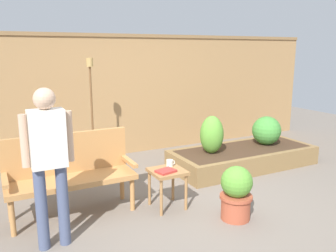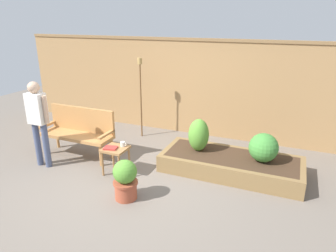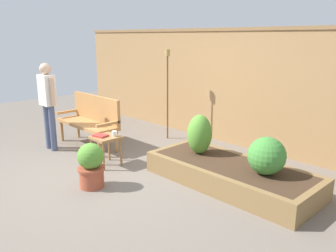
% 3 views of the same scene
% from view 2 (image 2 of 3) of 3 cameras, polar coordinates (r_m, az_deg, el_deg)
% --- Properties ---
extents(ground_plane, '(14.00, 14.00, 0.00)m').
position_cam_2_polar(ground_plane, '(5.19, -7.66, -10.20)').
color(ground_plane, '#70665B').
extents(fence_back, '(8.40, 0.14, 2.16)m').
position_cam_2_polar(fence_back, '(7.02, 2.74, 7.47)').
color(fence_back, '#A37A4C').
rests_on(fence_back, ground_plane).
extents(garden_bench, '(1.44, 0.48, 0.94)m').
position_cam_2_polar(garden_bench, '(6.14, -16.30, -0.43)').
color(garden_bench, '#B77F47').
rests_on(garden_bench, ground_plane).
extents(side_table, '(0.40, 0.40, 0.48)m').
position_cam_2_polar(side_table, '(5.30, -9.80, -4.87)').
color(side_table, '#9E7042').
rests_on(side_table, ground_plane).
extents(cup_on_table, '(0.12, 0.08, 0.08)m').
position_cam_2_polar(cup_on_table, '(5.29, -8.45, -3.38)').
color(cup_on_table, silver).
rests_on(cup_on_table, side_table).
extents(book_on_table, '(0.25, 0.21, 0.03)m').
position_cam_2_polar(book_on_table, '(5.24, -10.72, -4.06)').
color(book_on_table, '#B2332D').
rests_on(book_on_table, side_table).
extents(potted_boxwood, '(0.37, 0.37, 0.62)m').
position_cam_2_polar(potted_boxwood, '(4.60, -8.01, -9.83)').
color(potted_boxwood, '#A84C33').
rests_on(potted_boxwood, ground_plane).
extents(raised_planter_bed, '(2.40, 1.00, 0.30)m').
position_cam_2_polar(raised_planter_bed, '(5.47, 11.63, -7.03)').
color(raised_planter_bed, olive).
rests_on(raised_planter_bed, ground_plane).
extents(shrub_near_bench, '(0.37, 0.37, 0.59)m').
position_cam_2_polar(shrub_near_bench, '(5.45, 5.75, -1.68)').
color(shrub_near_bench, brown).
rests_on(shrub_near_bench, raised_planter_bed).
extents(shrub_far_corner, '(0.48, 0.48, 0.48)m').
position_cam_2_polar(shrub_far_corner, '(5.28, 17.45, -3.88)').
color(shrub_far_corner, brown).
rests_on(shrub_far_corner, raised_planter_bed).
extents(tiki_torch, '(0.10, 0.10, 1.77)m').
position_cam_2_polar(tiki_torch, '(6.69, -5.19, 7.80)').
color(tiki_torch, brown).
rests_on(tiki_torch, ground_plane).
extents(person_by_bench, '(0.47, 0.20, 1.56)m').
position_cam_2_polar(person_by_bench, '(5.77, -23.19, 1.54)').
color(person_by_bench, '#475170').
rests_on(person_by_bench, ground_plane).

